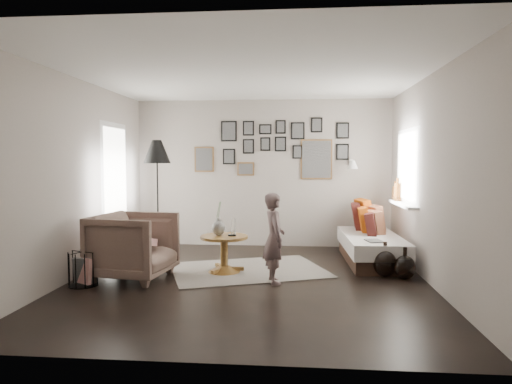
# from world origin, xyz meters

# --- Properties ---
(ground) EXTENTS (4.80, 4.80, 0.00)m
(ground) POSITION_xyz_m (0.00, 0.00, 0.00)
(ground) COLOR black
(ground) RESTS_ON ground
(wall_back) EXTENTS (4.50, 0.00, 4.50)m
(wall_back) POSITION_xyz_m (0.00, 2.40, 1.30)
(wall_back) COLOR #9F948B
(wall_back) RESTS_ON ground
(wall_front) EXTENTS (4.50, 0.00, 4.50)m
(wall_front) POSITION_xyz_m (0.00, -2.40, 1.30)
(wall_front) COLOR #9F948B
(wall_front) RESTS_ON ground
(wall_left) EXTENTS (0.00, 4.80, 4.80)m
(wall_left) POSITION_xyz_m (-2.25, 0.00, 1.30)
(wall_left) COLOR #9F948B
(wall_left) RESTS_ON ground
(wall_right) EXTENTS (0.00, 4.80, 4.80)m
(wall_right) POSITION_xyz_m (2.25, 0.00, 1.30)
(wall_right) COLOR #9F948B
(wall_right) RESTS_ON ground
(ceiling) EXTENTS (4.80, 4.80, 0.00)m
(ceiling) POSITION_xyz_m (0.00, 0.00, 2.60)
(ceiling) COLOR white
(ceiling) RESTS_ON wall_back
(door_left) EXTENTS (0.00, 2.14, 2.14)m
(door_left) POSITION_xyz_m (-2.23, 1.20, 1.05)
(door_left) COLOR white
(door_left) RESTS_ON wall_left
(window_right) EXTENTS (0.15, 1.32, 1.30)m
(window_right) POSITION_xyz_m (2.18, 1.34, 0.93)
(window_right) COLOR white
(window_right) RESTS_ON wall_right
(gallery_wall) EXTENTS (2.74, 0.03, 1.08)m
(gallery_wall) POSITION_xyz_m (0.29, 2.38, 1.74)
(gallery_wall) COLOR brown
(gallery_wall) RESTS_ON wall_back
(wall_sconce) EXTENTS (0.18, 0.36, 0.16)m
(wall_sconce) POSITION_xyz_m (1.55, 2.13, 1.46)
(wall_sconce) COLOR white
(wall_sconce) RESTS_ON wall_back
(rug) EXTENTS (2.43, 2.07, 0.01)m
(rug) POSITION_xyz_m (-0.06, 0.52, 0.01)
(rug) COLOR beige
(rug) RESTS_ON ground
(pedestal_table) EXTENTS (0.65, 0.65, 0.51)m
(pedestal_table) POSITION_xyz_m (-0.38, 0.38, 0.24)
(pedestal_table) COLOR brown
(pedestal_table) RESTS_ON ground
(vase) EXTENTS (0.19, 0.19, 0.46)m
(vase) POSITION_xyz_m (-0.46, 0.40, 0.65)
(vase) COLOR black
(vase) RESTS_ON pedestal_table
(candles) EXTENTS (0.11, 0.11, 0.24)m
(candles) POSITION_xyz_m (-0.27, 0.38, 0.63)
(candles) COLOR black
(candles) RESTS_ON pedestal_table
(daybed) EXTENTS (0.85, 1.90, 0.90)m
(daybed) POSITION_xyz_m (1.73, 1.30, 0.29)
(daybed) COLOR black
(daybed) RESTS_ON ground
(magazine_on_daybed) EXTENTS (0.25, 0.31, 0.01)m
(magazine_on_daybed) POSITION_xyz_m (1.68, 0.66, 0.42)
(magazine_on_daybed) COLOR black
(magazine_on_daybed) RESTS_ON daybed
(armchair) EXTENTS (1.06, 1.04, 0.86)m
(armchair) POSITION_xyz_m (-1.49, -0.04, 0.43)
(armchair) COLOR brown
(armchair) RESTS_ON ground
(armchair_cushion) EXTENTS (0.45, 0.46, 0.18)m
(armchair_cushion) POSITION_xyz_m (-1.46, 0.01, 0.48)
(armchair_cushion) COLOR white
(armchair_cushion) RESTS_ON armchair
(floor_lamp) EXTENTS (0.43, 0.43, 1.86)m
(floor_lamp) POSITION_xyz_m (-1.63, 1.46, 1.60)
(floor_lamp) COLOR black
(floor_lamp) RESTS_ON ground
(magazine_basket) EXTENTS (0.43, 0.43, 0.42)m
(magazine_basket) POSITION_xyz_m (-2.00, -0.41, 0.21)
(magazine_basket) COLOR black
(magazine_basket) RESTS_ON ground
(demijohn_large) EXTENTS (0.31, 0.31, 0.46)m
(demijohn_large) POSITION_xyz_m (1.77, 0.35, 0.18)
(demijohn_large) COLOR black
(demijohn_large) RESTS_ON ground
(demijohn_small) EXTENTS (0.27, 0.27, 0.42)m
(demijohn_small) POSITION_xyz_m (2.00, 0.23, 0.16)
(demijohn_small) COLOR black
(demijohn_small) RESTS_ON ground
(child) EXTENTS (0.38, 0.47, 1.13)m
(child) POSITION_xyz_m (0.33, -0.08, 0.57)
(child) COLOR #65504F
(child) RESTS_ON ground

